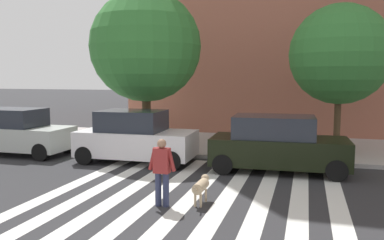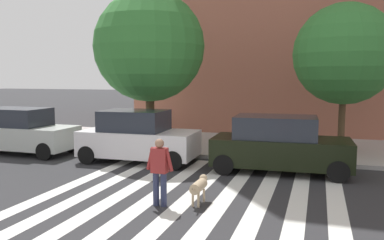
{
  "view_description": "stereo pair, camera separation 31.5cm",
  "coord_description": "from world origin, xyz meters",
  "px_view_note": "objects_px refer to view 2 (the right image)",
  "views": [
    {
      "loc": [
        3.22,
        -2.87,
        3.09
      ],
      "look_at": [
        0.06,
        7.87,
        1.87
      ],
      "focal_mm": 36.66,
      "sensor_mm": 36.0,
      "label": 1
    },
    {
      "loc": [
        3.52,
        -2.78,
        3.09
      ],
      "look_at": [
        0.06,
        7.87,
        1.87
      ],
      "focal_mm": 36.66,
      "sensor_mm": 36.0,
      "label": 2
    }
  ],
  "objects_px": {
    "parked_car_behind_first": "(138,137)",
    "street_tree_middle": "(344,54)",
    "parked_car_near_curb": "(19,131)",
    "street_tree_nearest": "(149,47)",
    "parked_car_third_in_line": "(279,145)",
    "pedestrian_dog_walker": "(160,168)",
    "dog_on_leash": "(199,186)"
  },
  "relations": [
    {
      "from": "parked_car_behind_first",
      "to": "pedestrian_dog_walker",
      "type": "xyz_separation_m",
      "value": [
        2.69,
        -4.38,
        0.01
      ]
    },
    {
      "from": "parked_car_third_in_line",
      "to": "dog_on_leash",
      "type": "distance_m",
      "value": 4.23
    },
    {
      "from": "parked_car_third_in_line",
      "to": "street_tree_middle",
      "type": "height_order",
      "value": "street_tree_middle"
    },
    {
      "from": "street_tree_nearest",
      "to": "street_tree_middle",
      "type": "relative_size",
      "value": 1.14
    },
    {
      "from": "street_tree_nearest",
      "to": "parked_car_behind_first",
      "type": "bearing_deg",
      "value": -77.23
    },
    {
      "from": "parked_car_behind_first",
      "to": "street_tree_middle",
      "type": "bearing_deg",
      "value": 23.91
    },
    {
      "from": "parked_car_near_curb",
      "to": "street_tree_nearest",
      "type": "distance_m",
      "value": 6.37
    },
    {
      "from": "parked_car_behind_first",
      "to": "parked_car_third_in_line",
      "type": "distance_m",
      "value": 5.08
    },
    {
      "from": "street_tree_middle",
      "to": "pedestrian_dog_walker",
      "type": "height_order",
      "value": "street_tree_middle"
    },
    {
      "from": "street_tree_nearest",
      "to": "pedestrian_dog_walker",
      "type": "bearing_deg",
      "value": -64.21
    },
    {
      "from": "parked_car_near_curb",
      "to": "dog_on_leash",
      "type": "distance_m",
      "value": 9.73
    },
    {
      "from": "street_tree_middle",
      "to": "dog_on_leash",
      "type": "relative_size",
      "value": 5.45
    },
    {
      "from": "parked_car_third_in_line",
      "to": "dog_on_leash",
      "type": "xyz_separation_m",
      "value": [
        -1.54,
        -3.92,
        -0.46
      ]
    },
    {
      "from": "dog_on_leash",
      "to": "street_tree_middle",
      "type": "bearing_deg",
      "value": 63.13
    },
    {
      "from": "parked_car_third_in_line",
      "to": "street_tree_middle",
      "type": "distance_m",
      "value": 4.85
    },
    {
      "from": "parked_car_third_in_line",
      "to": "street_tree_nearest",
      "type": "height_order",
      "value": "street_tree_nearest"
    },
    {
      "from": "parked_car_behind_first",
      "to": "pedestrian_dog_walker",
      "type": "bearing_deg",
      "value": -58.43
    },
    {
      "from": "street_tree_nearest",
      "to": "dog_on_leash",
      "type": "relative_size",
      "value": 6.2
    },
    {
      "from": "parked_car_behind_first",
      "to": "pedestrian_dog_walker",
      "type": "relative_size",
      "value": 2.61
    },
    {
      "from": "street_tree_nearest",
      "to": "dog_on_leash",
      "type": "bearing_deg",
      "value": -56.67
    },
    {
      "from": "parked_car_behind_first",
      "to": "street_tree_nearest",
      "type": "bearing_deg",
      "value": 102.77
    },
    {
      "from": "parked_car_behind_first",
      "to": "street_tree_middle",
      "type": "xyz_separation_m",
      "value": [
        7.13,
        3.16,
        3.05
      ]
    },
    {
      "from": "parked_car_third_in_line",
      "to": "street_tree_middle",
      "type": "relative_size",
      "value": 0.78
    },
    {
      "from": "street_tree_nearest",
      "to": "street_tree_middle",
      "type": "distance_m",
      "value": 7.7
    },
    {
      "from": "parked_car_near_curb",
      "to": "street_tree_middle",
      "type": "xyz_separation_m",
      "value": [
        12.48,
        3.16,
        3.07
      ]
    },
    {
      "from": "pedestrian_dog_walker",
      "to": "dog_on_leash",
      "type": "height_order",
      "value": "pedestrian_dog_walker"
    },
    {
      "from": "parked_car_near_curb",
      "to": "dog_on_leash",
      "type": "relative_size",
      "value": 4.4
    },
    {
      "from": "parked_car_third_in_line",
      "to": "street_tree_nearest",
      "type": "bearing_deg",
      "value": 158.13
    },
    {
      "from": "pedestrian_dog_walker",
      "to": "dog_on_leash",
      "type": "xyz_separation_m",
      "value": [
        0.85,
        0.46,
        -0.48
      ]
    },
    {
      "from": "parked_car_near_curb",
      "to": "dog_on_leash",
      "type": "height_order",
      "value": "parked_car_near_curb"
    },
    {
      "from": "parked_car_third_in_line",
      "to": "street_tree_nearest",
      "type": "xyz_separation_m",
      "value": [
        -5.59,
        2.24,
        3.46
      ]
    },
    {
      "from": "pedestrian_dog_walker",
      "to": "dog_on_leash",
      "type": "bearing_deg",
      "value": 28.23
    }
  ]
}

